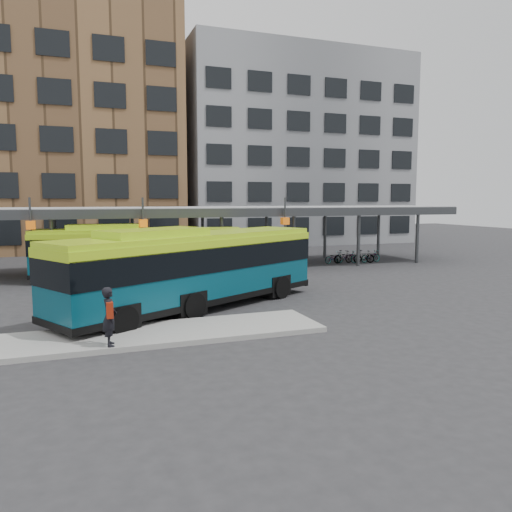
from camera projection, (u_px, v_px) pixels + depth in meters
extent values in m
plane|color=#28282B|center=(246.00, 309.00, 21.40)|extent=(120.00, 120.00, 0.00)
cube|color=gray|center=(120.00, 337.00, 16.71)|extent=(14.00, 3.00, 0.18)
cube|color=#999B9E|center=(182.00, 210.00, 33.08)|extent=(40.00, 6.00, 0.35)
cube|color=#383A3D|center=(192.00, 213.00, 30.29)|extent=(40.00, 0.15, 0.55)
cylinder|color=#383A3D|center=(52.00, 249.00, 28.25)|extent=(0.24, 0.24, 3.80)
cylinder|color=#383A3D|center=(55.00, 242.00, 32.91)|extent=(0.24, 0.24, 3.80)
cylinder|color=#383A3D|center=(142.00, 246.00, 29.96)|extent=(0.24, 0.24, 3.80)
cylinder|color=#383A3D|center=(133.00, 240.00, 34.62)|extent=(0.24, 0.24, 3.80)
cylinder|color=#383A3D|center=(222.00, 243.00, 31.66)|extent=(0.24, 0.24, 3.80)
cylinder|color=#383A3D|center=(203.00, 238.00, 36.33)|extent=(0.24, 0.24, 3.80)
cylinder|color=#383A3D|center=(294.00, 241.00, 33.37)|extent=(0.24, 0.24, 3.80)
cylinder|color=#383A3D|center=(267.00, 236.00, 38.04)|extent=(0.24, 0.24, 3.80)
cylinder|color=#383A3D|center=(359.00, 239.00, 35.08)|extent=(0.24, 0.24, 3.80)
cylinder|color=#383A3D|center=(325.00, 234.00, 39.75)|extent=(0.24, 0.24, 3.80)
cylinder|color=#383A3D|center=(417.00, 237.00, 36.79)|extent=(0.24, 0.24, 3.80)
cylinder|color=#383A3D|center=(378.00, 233.00, 41.46)|extent=(0.24, 0.24, 3.80)
cylinder|color=#383A3D|center=(32.00, 242.00, 27.10)|extent=(0.12, 0.12, 4.80)
cube|color=orange|center=(31.00, 225.00, 27.00)|extent=(0.45, 0.45, 0.45)
cylinder|color=#383A3D|center=(144.00, 239.00, 29.15)|extent=(0.12, 0.12, 4.80)
cube|color=orange|center=(143.00, 223.00, 29.05)|extent=(0.45, 0.45, 0.45)
cylinder|color=#383A3D|center=(285.00, 235.00, 32.23)|extent=(0.12, 0.12, 4.80)
cube|color=orange|center=(285.00, 221.00, 32.13)|extent=(0.45, 0.45, 0.45)
cube|color=brown|center=(33.00, 131.00, 46.59)|extent=(26.00, 14.00, 22.00)
cube|color=slate|center=(288.00, 151.00, 55.59)|extent=(24.00, 14.00, 20.00)
cube|color=#073E4F|center=(195.00, 270.00, 21.22)|extent=(12.48, 8.50, 2.66)
cube|color=black|center=(195.00, 257.00, 21.16)|extent=(12.56, 8.59, 1.01)
cube|color=#A4D115|center=(195.00, 236.00, 21.06)|extent=(12.43, 8.41, 0.21)
cube|color=#A4D115|center=(154.00, 234.00, 19.44)|extent=(4.66, 3.74, 0.37)
cube|color=black|center=(195.00, 298.00, 21.36)|extent=(12.57, 8.59, 0.26)
cylinder|color=black|center=(281.00, 287.00, 23.70)|extent=(1.09, 0.79, 1.07)
cylinder|color=black|center=(241.00, 281.00, 25.40)|extent=(1.09, 0.79, 1.07)
cylinder|color=black|center=(193.00, 306.00, 19.55)|extent=(1.09, 0.79, 1.07)
cylinder|color=black|center=(152.00, 297.00, 21.24)|extent=(1.09, 0.79, 1.07)
cylinder|color=black|center=(124.00, 321.00, 17.15)|extent=(1.09, 0.79, 1.07)
cylinder|color=black|center=(84.00, 310.00, 18.85)|extent=(1.09, 0.79, 1.07)
cube|color=#073E4F|center=(140.00, 253.00, 29.01)|extent=(12.03, 4.73, 2.45)
cube|color=black|center=(140.00, 245.00, 28.95)|extent=(12.09, 4.80, 0.93)
cube|color=#A4D115|center=(139.00, 230.00, 28.86)|extent=(12.01, 4.63, 0.20)
cube|color=#A4D115|center=(104.00, 227.00, 28.54)|extent=(4.20, 2.51, 0.34)
cube|color=black|center=(140.00, 272.00, 29.13)|extent=(12.10, 4.80, 0.24)
cylinder|color=black|center=(209.00, 273.00, 28.55)|extent=(1.02, 0.48, 0.98)
cylinder|color=black|center=(207.00, 267.00, 30.90)|extent=(1.02, 0.48, 0.98)
cylinder|color=black|center=(117.00, 275.00, 27.78)|extent=(1.02, 0.48, 0.98)
cylinder|color=black|center=(122.00, 269.00, 30.13)|extent=(1.02, 0.48, 0.98)
cylinder|color=black|center=(62.00, 276.00, 27.33)|extent=(1.02, 0.48, 0.98)
cylinder|color=black|center=(71.00, 270.00, 29.68)|extent=(1.02, 0.48, 0.98)
imported|color=black|center=(110.00, 316.00, 15.37)|extent=(0.44, 0.67, 1.84)
cube|color=maroon|center=(110.00, 310.00, 15.17)|extent=(0.20, 0.34, 0.49)
imported|color=slate|center=(334.00, 258.00, 36.57)|extent=(1.68, 0.79, 0.85)
imported|color=slate|center=(343.00, 257.00, 36.69)|extent=(1.64, 0.55, 0.97)
imported|color=slate|center=(347.00, 257.00, 36.82)|extent=(1.84, 1.01, 0.92)
imported|color=slate|center=(364.00, 257.00, 36.91)|extent=(1.65, 0.85, 0.95)
imported|color=slate|center=(370.00, 256.00, 37.25)|extent=(1.80, 0.81, 0.91)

